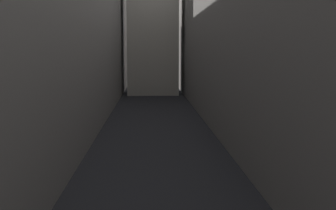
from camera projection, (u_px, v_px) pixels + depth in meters
name	position (u px, v px, depth m)	size (l,w,h in m)	color
ground_plane	(155.00, 125.00, 46.99)	(264.00, 264.00, 0.00)	black
building_block_left	(51.00, 15.00, 47.08)	(11.16, 108.00, 23.33)	slate
building_block_right	(270.00, 35.00, 48.33)	(14.39, 108.00, 19.06)	slate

